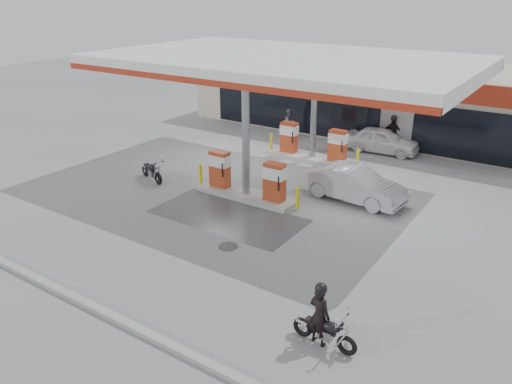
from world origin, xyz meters
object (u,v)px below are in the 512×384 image
Objects in this scene: biker_main at (320,315)px; parked_car_left at (294,114)px; attendant at (290,124)px; hatchback_silver at (354,184)px; pump_island_near at (246,181)px; main_motorcycle at (326,332)px; parked_motorcycle at (152,171)px; sedan_white at (382,140)px; biker_walking at (392,134)px; pump_island_far at (312,146)px.

parked_car_left is (-11.40, 18.77, -0.25)m from biker_main.
attendant reaches higher than hatchback_silver.
pump_island_near is 9.81m from main_motorcycle.
parked_motorcycle is (-11.64, 5.96, -0.38)m from biker_main.
pump_island_near is at bearing 137.48° from main_motorcycle.
pump_island_near reaches higher than biker_main.
sedan_white reaches higher than parked_motorcycle.
attendant is at bearing 108.72° from pump_island_near.
attendant is at bearing 99.61° from parked_motorcycle.
biker_walking reaches higher than attendant.
parked_motorcycle is 1.06× the size of attendant.
main_motorcycle is 1.08× the size of biker_main.
sedan_white is at bearing -133.72° from biker_walking.
parked_motorcycle is 13.06m from biker_walking.
main_motorcycle is at bearing -60.96° from pump_island_far.
biker_walking is at bearing -65.38° from biker_main.
biker_main is at bearing -169.21° from sedan_white.
parked_car_left is at bearing 126.87° from pump_island_far.
hatchback_silver reaches higher than parked_motorcycle.
attendant is at bearing 124.06° from main_motorcycle.
biker_main is at bearing -44.45° from pump_island_near.
attendant is at bearing 89.67° from sedan_white.
hatchback_silver is 1.09× the size of parked_car_left.
parked_motorcycle is at bearing -157.57° from parked_car_left.
sedan_white is (7.28, 10.01, 0.23)m from parked_motorcycle.
biker_walking is at bearing -73.86° from attendant.
hatchback_silver is (8.67, 3.01, 0.27)m from parked_motorcycle.
biker_main is 0.42× the size of parked_car_left.
biker_walking is at bearing 12.77° from hatchback_silver.
main_motorcycle is 17.11m from biker_walking.
pump_island_near reaches higher than attendant.
pump_island_near is 4.82m from parked_motorcycle.
main_motorcycle is (7.09, -12.77, -0.31)m from pump_island_far.
parked_motorcycle is 0.48× the size of sedan_white.
pump_island_near is 2.79× the size of biker_walking.
sedan_white is 2.23× the size of attendant.
biker_walking is (7.60, 10.61, 0.48)m from parked_motorcycle.
parked_motorcycle is at bearing 176.06° from attendant.
main_motorcycle is 0.45× the size of sedan_white.
parked_motorcycle is 1.02× the size of biker_walking.
attendant is at bearing -46.68° from biker_main.
hatchback_silver is at bearing 39.12° from parked_motorcycle.
parked_motorcycle is (-4.74, -0.81, -0.27)m from pump_island_near.
attendant reaches higher than parked_motorcycle.
main_motorcycle is 0.41× the size of hatchback_silver.
parked_motorcycle is at bearing 113.87° from hatchback_silver.
attendant is at bearing -131.12° from parked_car_left.
biker_walking is at bearing 53.04° from pump_island_far.
hatchback_silver is at bearing -115.78° from parked_car_left.
main_motorcycle is 13.24m from parked_motorcycle.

